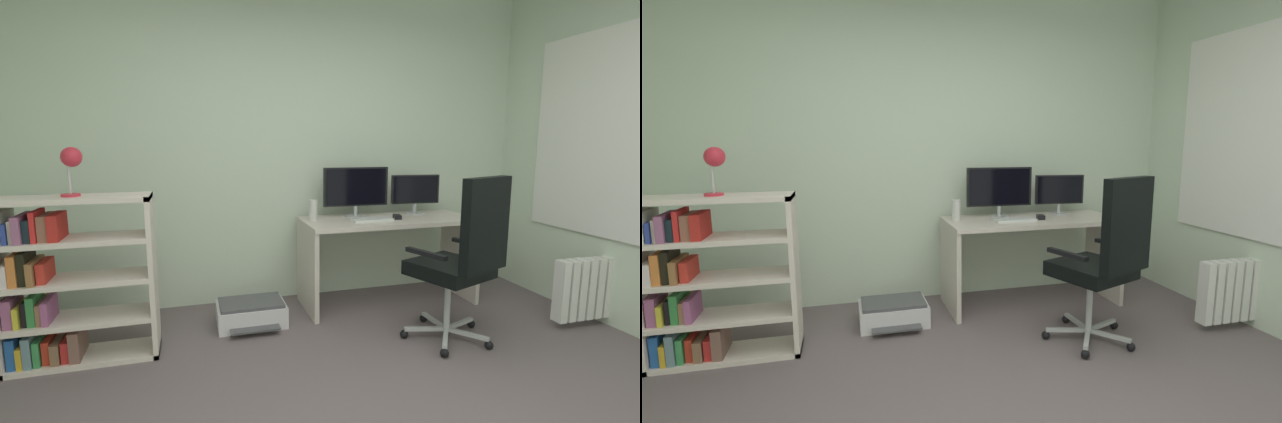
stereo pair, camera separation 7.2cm
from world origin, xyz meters
TOP-DOWN VIEW (x-y plane):
  - wall_back at (0.00, 2.27)m, footprint 4.43×0.10m
  - window_pane at (2.21, 0.95)m, footprint 0.01×1.51m
  - window_frame at (2.20, 0.95)m, footprint 0.02×1.59m
  - desk at (0.78, 1.83)m, footprint 1.47×0.61m
  - monitor_main at (0.54, 1.97)m, footprint 0.57×0.18m
  - monitor_secondary at (1.11, 1.97)m, footprint 0.44×0.18m
  - keyboard at (0.60, 1.75)m, footprint 0.34×0.14m
  - computer_mouse at (0.84, 1.78)m, footprint 0.08×0.11m
  - desktop_speaker at (0.14, 1.93)m, footprint 0.07×0.07m
  - office_chair at (0.92, 0.94)m, footprint 0.63×0.68m
  - bookshelf at (-1.62, 1.44)m, footprint 0.90×0.32m
  - desk_lamp at (-1.51, 1.44)m, footprint 0.14×0.12m
  - printer at (-0.42, 1.68)m, footprint 0.52×0.43m
  - radiator at (2.11, 0.95)m, footprint 0.72×0.10m

SIDE VIEW (x-z plane):
  - printer at x=-0.42m, z-range 0.00..0.18m
  - radiator at x=2.11m, z-range 0.06..0.53m
  - bookshelf at x=-1.62m, z-range -0.02..1.04m
  - desk at x=0.78m, z-range 0.18..0.92m
  - office_chair at x=0.92m, z-range 0.05..1.23m
  - keyboard at x=0.60m, z-range 0.75..0.77m
  - computer_mouse at x=0.84m, z-range 0.75..0.78m
  - desktop_speaker at x=0.14m, z-range 0.75..0.92m
  - monitor_secondary at x=1.11m, z-range 0.78..1.13m
  - monitor_main at x=0.54m, z-range 0.78..1.21m
  - desk_lamp at x=-1.51m, z-range 1.13..1.43m
  - wall_back at x=0.00m, z-range 0.00..2.79m
  - window_pane at x=2.21m, z-range 0.71..2.19m
  - window_frame at x=2.20m, z-range 0.67..2.23m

